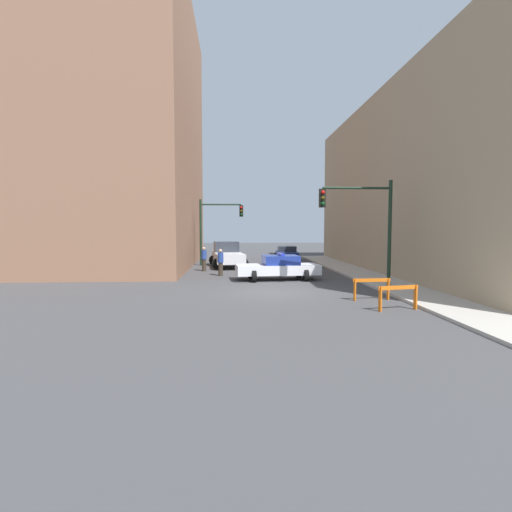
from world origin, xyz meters
name	(u,v)px	position (x,y,z in m)	size (l,w,h in m)	color
ground_plane	(274,292)	(0.00, 0.00, 0.00)	(120.00, 120.00, 0.00)	#424244
sidewalk_right	(405,290)	(6.20, 0.00, 0.06)	(2.40, 44.00, 0.12)	#B2ADA3
building_corner_left	(102,133)	(-12.00, 14.00, 10.31)	(14.00, 20.00, 20.61)	#93664C
building_right	(461,185)	(13.40, 8.00, 5.87)	(12.00, 28.00, 11.73)	tan
traffic_light_near	(367,217)	(4.73, 1.21, 3.53)	(3.64, 0.35, 5.20)	black
traffic_light_far	(215,222)	(-3.30, 13.50, 3.40)	(3.44, 0.35, 5.20)	black
police_car	(278,267)	(0.71, 4.40, 0.72)	(4.83, 2.61, 1.52)	white
white_truck	(227,255)	(-2.30, 12.30, 0.91)	(3.06, 5.60, 1.90)	silver
parked_car_near	(287,253)	(3.04, 17.96, 0.67)	(2.42, 4.38, 1.31)	navy
pedestrian_crossing	(221,262)	(-2.64, 6.50, 0.86)	(0.41, 0.41, 1.66)	#382D23
pedestrian_corner	(204,259)	(-3.86, 9.26, 0.86)	(0.45, 0.45, 1.66)	#382D23
barrier_front	(398,293)	(4.06, -4.28, 0.62)	(1.58, 0.44, 0.90)	orange
barrier_mid	(372,285)	(3.82, -2.23, 0.62)	(1.60, 0.28, 0.90)	orange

